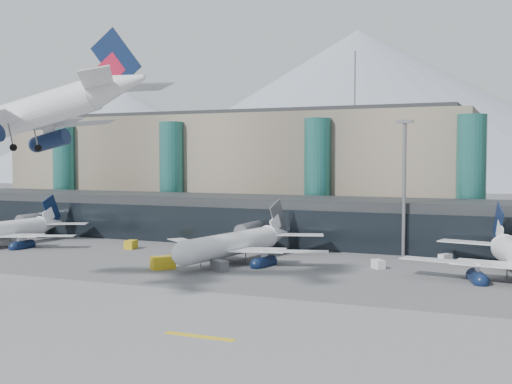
# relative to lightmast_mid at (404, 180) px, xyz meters

# --- Properties ---
(ground) EXTENTS (900.00, 900.00, 0.00)m
(ground) POSITION_rel_lightmast_mid_xyz_m (-30.00, -48.00, -14.42)
(ground) COLOR #515154
(ground) RESTS_ON ground
(runway_strip) EXTENTS (400.00, 40.00, 0.04)m
(runway_strip) POSITION_rel_lightmast_mid_xyz_m (-30.00, -63.00, -14.40)
(runway_strip) COLOR slate
(runway_strip) RESTS_ON ground
(runway_markings) EXTENTS (128.00, 1.00, 0.02)m
(runway_markings) POSITION_rel_lightmast_mid_xyz_m (-30.00, -63.00, -14.37)
(runway_markings) COLOR gold
(runway_markings) RESTS_ON ground
(concourse) EXTENTS (170.00, 27.00, 10.00)m
(concourse) POSITION_rel_lightmast_mid_xyz_m (-30.02, 9.73, -9.45)
(concourse) COLOR black
(concourse) RESTS_ON ground
(terminal_main) EXTENTS (130.00, 30.00, 31.00)m
(terminal_main) POSITION_rel_lightmast_mid_xyz_m (-55.00, 42.00, 1.03)
(terminal_main) COLOR gray
(terminal_main) RESTS_ON ground
(teal_towers) EXTENTS (116.40, 19.40, 46.00)m
(teal_towers) POSITION_rel_lightmast_mid_xyz_m (-44.99, 26.01, -0.41)
(teal_towers) COLOR #256962
(teal_towers) RESTS_ON ground
(mountain_ridge) EXTENTS (910.00, 400.00, 110.00)m
(mountain_ridge) POSITION_rel_lightmast_mid_xyz_m (-14.03, 332.00, 31.33)
(mountain_ridge) COLOR gray
(mountain_ridge) RESTS_ON ground
(lightmast_mid) EXTENTS (3.00, 1.20, 25.60)m
(lightmast_mid) POSITION_rel_lightmast_mid_xyz_m (0.00, 0.00, 0.00)
(lightmast_mid) COLOR slate
(lightmast_mid) RESTS_ON ground
(hero_jet) EXTENTS (36.29, 36.79, 11.88)m
(hero_jet) POSITION_rel_lightmast_mid_xyz_m (-37.92, -55.35, 10.82)
(hero_jet) COLOR silver
(hero_jet) RESTS_ON ground
(jet_parked_left) EXTENTS (35.32, 34.37, 11.38)m
(jet_parked_left) POSITION_rel_lightmast_mid_xyz_m (-80.29, -15.57, -10.12)
(jet_parked_left) COLOR silver
(jet_parked_left) RESTS_ON ground
(jet_parked_mid) EXTENTS (35.88, 36.32, 11.73)m
(jet_parked_mid) POSITION_rel_lightmast_mid_xyz_m (-26.22, -15.54, -9.98)
(jet_parked_mid) COLOR silver
(jet_parked_mid) RESTS_ON ground
(veh_a) EXTENTS (3.85, 2.46, 2.04)m
(veh_a) POSITION_rel_lightmast_mid_xyz_m (-80.66, -16.55, -13.40)
(veh_a) COLOR silver
(veh_a) RESTS_ON ground
(veh_b) EXTENTS (2.30, 3.24, 1.72)m
(veh_b) POSITION_rel_lightmast_mid_xyz_m (-53.13, -10.99, -13.56)
(veh_b) COLOR gold
(veh_b) RESTS_ON ground
(veh_c) EXTENTS (3.58, 3.13, 1.77)m
(veh_c) POSITION_rel_lightmast_mid_xyz_m (-25.10, -27.31, -13.53)
(veh_c) COLOR #4F5055
(veh_c) RESTS_ON ground
(veh_d) EXTENTS (2.46, 2.80, 1.41)m
(veh_d) POSITION_rel_lightmast_mid_xyz_m (7.97, -3.34, -13.71)
(veh_d) COLOR silver
(veh_d) RESTS_ON ground
(veh_g) EXTENTS (2.74, 2.85, 1.46)m
(veh_g) POSITION_rel_lightmast_mid_xyz_m (-1.63, -14.80, -13.69)
(veh_g) COLOR silver
(veh_g) RESTS_ON ground
(veh_h) EXTENTS (4.05, 4.28, 2.14)m
(veh_h) POSITION_rel_lightmast_mid_xyz_m (-34.60, -29.32, -13.35)
(veh_h) COLOR gold
(veh_h) RESTS_ON ground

